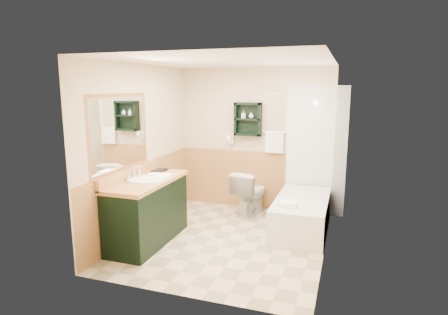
% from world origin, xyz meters
% --- Properties ---
extents(floor, '(3.00, 3.00, 0.00)m').
position_xyz_m(floor, '(0.00, 0.00, 0.00)').
color(floor, beige).
rests_on(floor, ground).
extents(back_wall, '(2.60, 0.04, 2.40)m').
position_xyz_m(back_wall, '(0.00, 1.52, 1.20)').
color(back_wall, '#FFECC7').
rests_on(back_wall, ground).
extents(left_wall, '(0.04, 3.00, 2.40)m').
position_xyz_m(left_wall, '(-1.32, 0.00, 1.20)').
color(left_wall, '#FFECC7').
rests_on(left_wall, ground).
extents(right_wall, '(0.04, 3.00, 2.40)m').
position_xyz_m(right_wall, '(1.32, 0.00, 1.20)').
color(right_wall, '#FFECC7').
rests_on(right_wall, ground).
extents(ceiling, '(2.60, 3.00, 0.04)m').
position_xyz_m(ceiling, '(0.00, 0.00, 2.42)').
color(ceiling, white).
rests_on(ceiling, back_wall).
extents(wainscot_left, '(2.98, 2.98, 1.00)m').
position_xyz_m(wainscot_left, '(-1.29, 0.00, 0.50)').
color(wainscot_left, tan).
rests_on(wainscot_left, left_wall).
extents(wainscot_back, '(2.58, 2.58, 1.00)m').
position_xyz_m(wainscot_back, '(0.00, 1.49, 0.50)').
color(wainscot_back, tan).
rests_on(wainscot_back, back_wall).
extents(mirror_frame, '(1.30, 1.30, 1.00)m').
position_xyz_m(mirror_frame, '(-1.27, -0.55, 1.50)').
color(mirror_frame, '#925D30').
rests_on(mirror_frame, left_wall).
extents(mirror_glass, '(1.20, 1.20, 0.90)m').
position_xyz_m(mirror_glass, '(-1.27, -0.55, 1.50)').
color(mirror_glass, white).
rests_on(mirror_glass, left_wall).
extents(tile_right, '(1.50, 1.50, 2.10)m').
position_xyz_m(tile_right, '(1.28, 0.75, 1.05)').
color(tile_right, white).
rests_on(tile_right, right_wall).
extents(tile_back, '(0.95, 0.95, 2.10)m').
position_xyz_m(tile_back, '(1.03, 1.48, 1.05)').
color(tile_back, white).
rests_on(tile_back, back_wall).
extents(tile_accent, '(1.50, 1.50, 0.10)m').
position_xyz_m(tile_accent, '(1.27, 0.75, 1.90)').
color(tile_accent, '#12422B').
rests_on(tile_accent, right_wall).
extents(wall_shelf, '(0.45, 0.15, 0.55)m').
position_xyz_m(wall_shelf, '(-0.10, 1.41, 1.55)').
color(wall_shelf, black).
rests_on(wall_shelf, back_wall).
extents(hair_dryer, '(0.10, 0.24, 0.18)m').
position_xyz_m(hair_dryer, '(-0.40, 1.43, 1.20)').
color(hair_dryer, white).
rests_on(hair_dryer, back_wall).
extents(towel_bar, '(0.40, 0.06, 0.40)m').
position_xyz_m(towel_bar, '(0.35, 1.45, 1.35)').
color(towel_bar, white).
rests_on(towel_bar, back_wall).
extents(curtain_rod, '(0.03, 1.60, 0.03)m').
position_xyz_m(curtain_rod, '(0.53, 0.75, 2.00)').
color(curtain_rod, silver).
rests_on(curtain_rod, back_wall).
extents(shower_curtain, '(1.05, 1.05, 1.70)m').
position_xyz_m(shower_curtain, '(0.53, 0.92, 1.15)').
color(shower_curtain, beige).
rests_on(shower_curtain, curtain_rod).
extents(vanity, '(0.59, 1.38, 0.87)m').
position_xyz_m(vanity, '(-0.99, -0.41, 0.44)').
color(vanity, black).
rests_on(vanity, ground).
extents(bathtub, '(0.73, 1.50, 0.49)m').
position_xyz_m(bathtub, '(0.93, 0.67, 0.24)').
color(bathtub, silver).
rests_on(bathtub, ground).
extents(toilet, '(0.58, 0.82, 0.72)m').
position_xyz_m(toilet, '(0.03, 1.13, 0.36)').
color(toilet, silver).
rests_on(toilet, ground).
extents(counter_towel, '(0.31, 0.25, 0.04)m').
position_xyz_m(counter_towel, '(-0.89, -0.26, 0.89)').
color(counter_towel, white).
rests_on(counter_towel, vanity).
extents(vanity_book, '(0.18, 0.03, 0.24)m').
position_xyz_m(vanity_book, '(-1.16, 0.11, 0.99)').
color(vanity_book, black).
rests_on(vanity_book, vanity).
extents(tub_towel, '(0.24, 0.20, 0.07)m').
position_xyz_m(tub_towel, '(0.79, 0.23, 0.52)').
color(tub_towel, white).
rests_on(tub_towel, bathtub).
extents(soap_bottle_a, '(0.09, 0.13, 0.06)m').
position_xyz_m(soap_bottle_a, '(-0.17, 1.40, 1.59)').
color(soap_bottle_a, silver).
rests_on(soap_bottle_a, wall_shelf).
extents(soap_bottle_b, '(0.11, 0.12, 0.08)m').
position_xyz_m(soap_bottle_b, '(-0.04, 1.40, 1.60)').
color(soap_bottle_b, silver).
rests_on(soap_bottle_b, wall_shelf).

